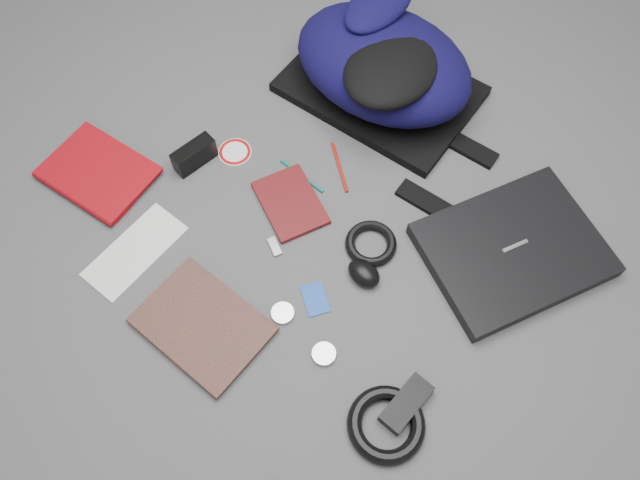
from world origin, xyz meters
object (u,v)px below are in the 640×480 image
textbook_red (71,201)px  backpack (383,63)px  laptop (513,250)px  comic_book (170,360)px  power_brick (406,404)px  compact_camera (194,155)px  mouse (364,273)px  dvd_case (290,203)px

textbook_red → backpack: bearing=-31.6°
backpack → laptop: bearing=-114.0°
laptop → comic_book: bearing=174.2°
power_brick → textbook_red: bearing=99.3°
compact_camera → power_brick: (0.11, -0.79, -0.02)m
mouse → power_brick: size_ratio=0.66×
textbook_red → power_brick: (0.43, -0.83, 0.00)m
mouse → compact_camera: bearing=97.2°
laptop → textbook_red: size_ratio=1.50×
laptop → mouse: size_ratio=4.79×
textbook_red → compact_camera: compact_camera is taller
compact_camera → mouse: compact_camera is taller
textbook_red → comic_book: (0.05, -0.49, -0.00)m
laptop → backpack: bearing=95.9°
textbook_red → power_brick: 0.93m
backpack → power_brick: (-0.42, -0.74, -0.10)m
laptop → mouse: mouse is taller
textbook_red → mouse: size_ratio=3.19×
backpack → laptop: 0.58m
textbook_red → compact_camera: bearing=-33.4°
backpack → comic_book: bearing=-177.2°
backpack → comic_book: size_ratio=1.95×
backpack → dvd_case: backpack is taller
compact_camera → power_brick: size_ratio=0.91×
backpack → compact_camera: size_ratio=4.76×
comic_book → mouse: mouse is taller
laptop → power_brick: 0.45m
backpack → mouse: bearing=-150.8°
textbook_red → dvd_case: textbook_red is taller
backpack → comic_book: 0.90m
comic_book → power_brick: power_brick is taller
backpack → textbook_red: 0.86m
comic_book → compact_camera: 0.52m
laptop → dvd_case: size_ratio=2.13×
compact_camera → power_brick: 0.79m
backpack → compact_camera: 0.54m
backpack → dvd_case: (-0.38, -0.19, -0.11)m
backpack → mouse: size_ratio=6.50×
textbook_red → compact_camera: 0.32m
power_brick → dvd_case: bearing=68.5°
compact_camera → mouse: bearing=-79.7°
textbook_red → power_brick: power_brick is taller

